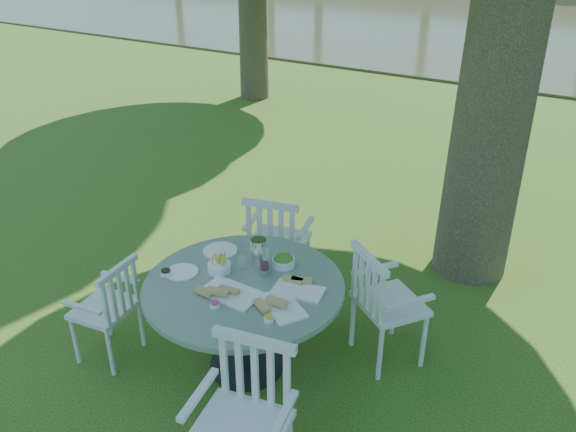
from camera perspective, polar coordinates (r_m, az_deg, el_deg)
name	(u,v)px	position (r m, az deg, el deg)	size (l,w,h in m)	color
ground	(275,311)	(4.97, -1.29, -9.66)	(140.00, 140.00, 0.00)	#21400D
table	(245,300)	(4.06, -4.44, -8.48)	(1.42, 1.42, 0.75)	black
chair_ne	(380,299)	(4.21, 9.29, -8.29)	(0.65, 0.64, 0.95)	silver
chair_nw	(275,239)	(4.89, -1.33, -2.34)	(0.60, 0.57, 0.97)	silver
chair_sw	(112,304)	(4.41, -17.41, -8.56)	(0.46, 0.48, 0.84)	silver
chair_se	(247,407)	(3.33, -4.16, -18.80)	(0.59, 0.56, 0.98)	silver
tableware	(250,270)	(4.04, -3.91, -5.52)	(1.17, 0.80, 0.23)	white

